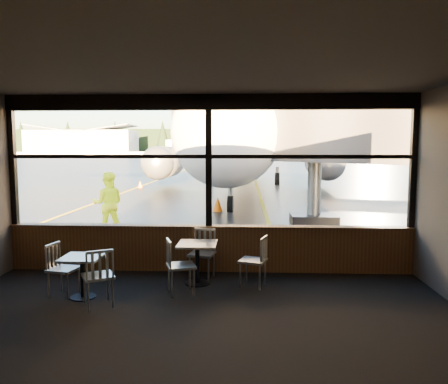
# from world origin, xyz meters

# --- Properties ---
(ground_plane) EXTENTS (520.00, 520.00, 0.00)m
(ground_plane) POSITION_xyz_m (0.00, 120.00, 0.00)
(ground_plane) COLOR black
(ground_plane) RESTS_ON ground
(carpet_floor) EXTENTS (8.00, 6.00, 0.01)m
(carpet_floor) POSITION_xyz_m (0.00, -3.00, 0.01)
(carpet_floor) COLOR black
(carpet_floor) RESTS_ON ground
(ceiling) EXTENTS (8.00, 6.00, 0.04)m
(ceiling) POSITION_xyz_m (0.00, -3.00, 3.50)
(ceiling) COLOR #38332D
(ceiling) RESTS_ON ground
(wall_back) EXTENTS (8.00, 0.04, 3.50)m
(wall_back) POSITION_xyz_m (0.00, -6.00, 1.75)
(wall_back) COLOR #453D37
(wall_back) RESTS_ON ground
(window_sill) EXTENTS (8.00, 0.28, 0.90)m
(window_sill) POSITION_xyz_m (0.00, 0.00, 0.45)
(window_sill) COLOR #533119
(window_sill) RESTS_ON ground
(window_header) EXTENTS (8.00, 0.18, 0.30)m
(window_header) POSITION_xyz_m (0.00, 0.00, 3.35)
(window_header) COLOR black
(window_header) RESTS_ON ground
(mullion_left) EXTENTS (0.12, 0.12, 2.60)m
(mullion_left) POSITION_xyz_m (-3.95, 0.00, 2.20)
(mullion_left) COLOR black
(mullion_left) RESTS_ON ground
(mullion_centre) EXTENTS (0.12, 0.12, 2.60)m
(mullion_centre) POSITION_xyz_m (0.00, 0.00, 2.20)
(mullion_centre) COLOR black
(mullion_centre) RESTS_ON ground
(mullion_right) EXTENTS (0.12, 0.12, 2.60)m
(mullion_right) POSITION_xyz_m (3.95, 0.00, 2.20)
(mullion_right) COLOR black
(mullion_right) RESTS_ON ground
(window_transom) EXTENTS (8.00, 0.10, 0.08)m
(window_transom) POSITION_xyz_m (0.00, 0.00, 2.30)
(window_transom) COLOR black
(window_transom) RESTS_ON ground
(airliner) EXTENTS (31.11, 36.84, 10.93)m
(airliner) POSITION_xyz_m (0.60, 20.20, 5.46)
(airliner) COLOR white
(airliner) RESTS_ON ground_plane
(jet_bridge) EXTENTS (8.90, 10.88, 4.75)m
(jet_bridge) POSITION_xyz_m (3.60, 5.50, 2.37)
(jet_bridge) COLOR #272729
(jet_bridge) RESTS_ON ground_plane
(cafe_table_near) EXTENTS (0.69, 0.69, 0.76)m
(cafe_table_near) POSITION_xyz_m (-0.14, -0.86, 0.38)
(cafe_table_near) COLOR gray
(cafe_table_near) RESTS_ON carpet_floor
(cafe_table_mid) EXTENTS (0.63, 0.63, 0.70)m
(cafe_table_mid) POSITION_xyz_m (-1.95, -1.68, 0.35)
(cafe_table_mid) COLOR gray
(cafe_table_mid) RESTS_ON carpet_floor
(chair_near_e) EXTENTS (0.63, 0.63, 0.92)m
(chair_near_e) POSITION_xyz_m (0.86, -0.95, 0.46)
(chair_near_e) COLOR #B4B0A3
(chair_near_e) RESTS_ON carpet_floor
(chair_near_w) EXTENTS (0.65, 0.65, 0.95)m
(chair_near_w) POSITION_xyz_m (-0.36, -1.40, 0.48)
(chair_near_w) COLOR #B9B5A7
(chair_near_w) RESTS_ON carpet_floor
(chair_near_n) EXTENTS (0.61, 0.61, 0.95)m
(chair_near_n) POSITION_xyz_m (-0.09, -0.55, 0.47)
(chair_near_n) COLOR #AFAA9E
(chair_near_n) RESTS_ON carpet_floor
(chair_mid_s) EXTENTS (0.70, 0.70, 0.94)m
(chair_mid_s) POSITION_xyz_m (-1.57, -2.04, 0.47)
(chair_mid_s) COLOR #BAB5A8
(chair_mid_s) RESTS_ON carpet_floor
(chair_mid_w) EXTENTS (0.57, 0.57, 0.89)m
(chair_mid_w) POSITION_xyz_m (-2.30, -1.60, 0.45)
(chair_mid_w) COLOR #A9A398
(chair_mid_w) RESTS_ON carpet_floor
(ground_crew) EXTENTS (0.99, 0.84, 1.80)m
(ground_crew) POSITION_xyz_m (-3.15, 3.51, 0.90)
(ground_crew) COLOR #BFF219
(ground_crew) RESTS_ON ground_plane
(cone_nose) EXTENTS (0.40, 0.40, 0.56)m
(cone_nose) POSITION_xyz_m (-0.34, 8.36, 0.28)
(cone_nose) COLOR orange
(cone_nose) RESTS_ON ground_plane
(cone_wing) EXTENTS (0.32, 0.32, 0.44)m
(cone_wing) POSITION_xyz_m (-5.80, 18.29, 0.22)
(cone_wing) COLOR #F56507
(cone_wing) RESTS_ON ground_plane
(hangar_left) EXTENTS (45.00, 18.00, 11.00)m
(hangar_left) POSITION_xyz_m (-70.00, 180.00, 5.50)
(hangar_left) COLOR silver
(hangar_left) RESTS_ON ground_plane
(hangar_mid) EXTENTS (38.00, 15.00, 10.00)m
(hangar_mid) POSITION_xyz_m (0.00, 185.00, 5.00)
(hangar_mid) COLOR silver
(hangar_mid) RESTS_ON ground_plane
(hangar_right) EXTENTS (50.00, 20.00, 12.00)m
(hangar_right) POSITION_xyz_m (60.00, 178.00, 6.00)
(hangar_right) COLOR silver
(hangar_right) RESTS_ON ground_plane
(fuel_tank_a) EXTENTS (8.00, 8.00, 6.00)m
(fuel_tank_a) POSITION_xyz_m (-30.00, 182.00, 3.00)
(fuel_tank_a) COLOR silver
(fuel_tank_a) RESTS_ON ground_plane
(fuel_tank_b) EXTENTS (8.00, 8.00, 6.00)m
(fuel_tank_b) POSITION_xyz_m (-20.00, 182.00, 3.00)
(fuel_tank_b) COLOR silver
(fuel_tank_b) RESTS_ON ground_plane
(fuel_tank_c) EXTENTS (8.00, 8.00, 6.00)m
(fuel_tank_c) POSITION_xyz_m (-10.00, 182.00, 3.00)
(fuel_tank_c) COLOR silver
(fuel_tank_c) RESTS_ON ground_plane
(treeline) EXTENTS (360.00, 3.00, 12.00)m
(treeline) POSITION_xyz_m (0.00, 210.00, 6.00)
(treeline) COLOR black
(treeline) RESTS_ON ground_plane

